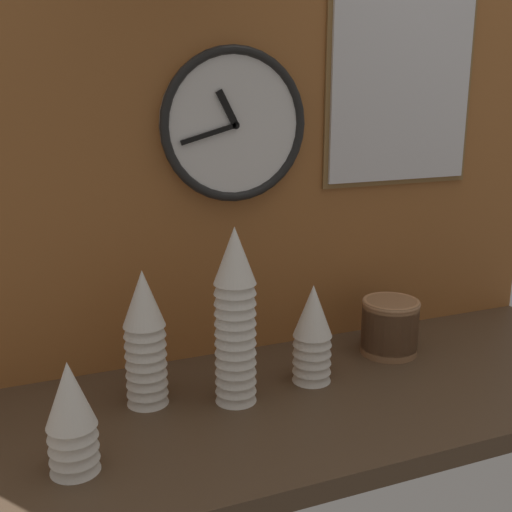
{
  "coord_description": "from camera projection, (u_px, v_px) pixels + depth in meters",
  "views": [
    {
      "loc": [
        -0.5,
        -1.05,
        0.61
      ],
      "look_at": [
        -0.05,
        0.04,
        0.28
      ],
      "focal_mm": 45.0,
      "sensor_mm": 36.0,
      "label": 1
    }
  ],
  "objects": [
    {
      "name": "ground_plane",
      "position": [
        288.0,
        405.0,
        1.28
      ],
      "size": [
        1.6,
        0.56,
        0.04
      ],
      "primitive_type": "cube",
      "color": "#4C3826"
    },
    {
      "name": "wall_tiled_back",
      "position": [
        239.0,
        121.0,
        1.38
      ],
      "size": [
        1.6,
        0.03,
        1.05
      ],
      "color": "#A3602D",
      "rests_on": "ground_plane"
    },
    {
      "name": "cup_stack_left",
      "position": [
        71.0,
        417.0,
        1.01
      ],
      "size": [
        0.08,
        0.08,
        0.19
      ],
      "color": "white",
      "rests_on": "ground_plane"
    },
    {
      "name": "cup_stack_center",
      "position": [
        235.0,
        317.0,
        1.22
      ],
      "size": [
        0.08,
        0.08,
        0.35
      ],
      "color": "white",
      "rests_on": "ground_plane"
    },
    {
      "name": "cup_stack_center_right",
      "position": [
        312.0,
        334.0,
        1.32
      ],
      "size": [
        0.08,
        0.08,
        0.21
      ],
      "color": "white",
      "rests_on": "ground_plane"
    },
    {
      "name": "cup_stack_center_left",
      "position": [
        145.0,
        338.0,
        1.22
      ],
      "size": [
        0.08,
        0.08,
        0.27
      ],
      "color": "white",
      "rests_on": "ground_plane"
    },
    {
      "name": "bowl_stack_right",
      "position": [
        390.0,
        326.0,
        1.47
      ],
      "size": [
        0.13,
        0.13,
        0.13
      ],
      "color": "#996B47",
      "rests_on": "ground_plane"
    },
    {
      "name": "wall_clock",
      "position": [
        234.0,
        125.0,
        1.34
      ],
      "size": [
        0.32,
        0.03,
        0.32
      ],
      "color": "white"
    },
    {
      "name": "menu_board",
      "position": [
        402.0,
        84.0,
        1.48
      ],
      "size": [
        0.4,
        0.01,
        0.47
      ],
      "color": "olive"
    }
  ]
}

